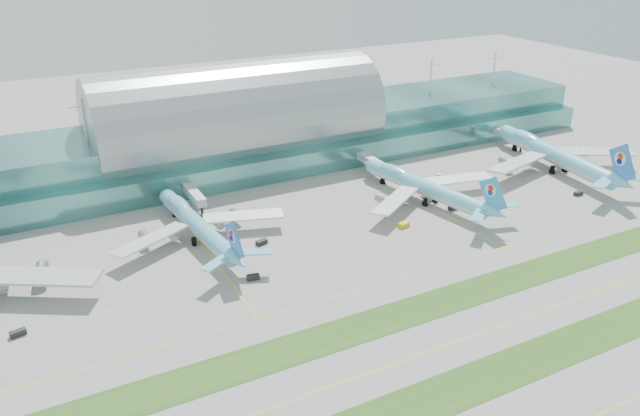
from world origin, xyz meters
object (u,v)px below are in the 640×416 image
terminal (238,133)px  airliner_d (553,153)px  airliner_b (196,223)px  airliner_c (423,186)px

terminal → airliner_d: terminal is taller
airliner_b → airliner_c: bearing=-10.8°
airliner_c → airliner_d: size_ratio=0.85×
airliner_b → airliner_d: airliner_d is taller
terminal → airliner_d: (114.57, -66.00, -7.30)m
airliner_b → airliner_c: size_ratio=0.97×
airliner_b → airliner_d: 152.50m
airliner_b → airliner_c: (84.10, -8.89, 0.21)m
airliner_d → terminal: bearing=157.5°
airliner_d → airliner_c: bearing=-170.9°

